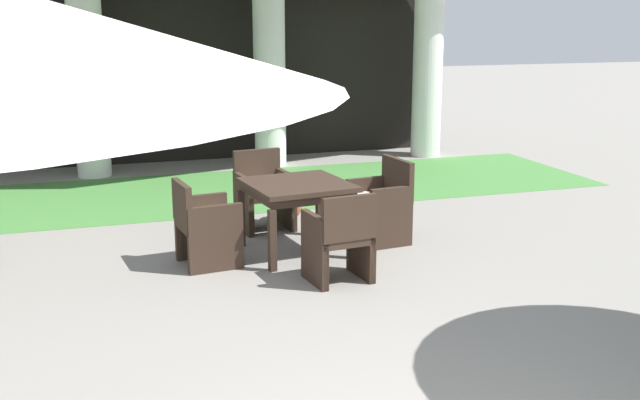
{
  "coord_description": "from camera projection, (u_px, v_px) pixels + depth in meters",
  "views": [
    {
      "loc": [
        -1.66,
        -2.7,
        2.43
      ],
      "look_at": [
        0.18,
        2.97,
        0.97
      ],
      "focal_mm": 43.09,
      "sensor_mm": 36.0,
      "label": 1
    }
  ],
  "objects": [
    {
      "name": "patio_chair_mid_right_south",
      "position": [
        340.0,
        239.0,
        7.04
      ],
      "size": [
        0.6,
        0.55,
        0.85
      ],
      "rotation": [
        0.0,
        0.0,
        0.12
      ],
      "color": "#38281E",
      "rests_on": "ground"
    },
    {
      "name": "patio_chair_mid_right_north",
      "position": [
        264.0,
        194.0,
        8.79
      ],
      "size": [
        0.64,
        0.6,
        0.89
      ],
      "rotation": [
        0.0,
        0.0,
        -3.02
      ],
      "color": "#38281E",
      "rests_on": "ground"
    },
    {
      "name": "patio_table_mid_right",
      "position": [
        297.0,
        192.0,
        7.86
      ],
      "size": [
        1.1,
        1.1,
        0.74
      ],
      "rotation": [
        0.0,
        0.0,
        0.12
      ],
      "color": "#38281E",
      "rests_on": "ground"
    },
    {
      "name": "patio_chair_mid_right_west",
      "position": [
        205.0,
        226.0,
        7.51
      ],
      "size": [
        0.61,
        0.61,
        0.85
      ],
      "rotation": [
        0.0,
        0.0,
        -1.45
      ],
      "color": "#38281E",
      "rests_on": "ground"
    },
    {
      "name": "terracotta_urn",
      "position": [
        288.0,
        204.0,
        9.18
      ],
      "size": [
        0.33,
        0.33,
        0.48
      ],
      "color": "#9E5633",
      "rests_on": "ground"
    },
    {
      "name": "lawn_strip",
      "position": [
        203.0,
        192.0,
        10.65
      ],
      "size": [
        11.34,
        2.72,
        0.01
      ],
      "primitive_type": "cube",
      "color": "#47843D",
      "rests_on": "ground"
    },
    {
      "name": "patio_chair_mid_right_east",
      "position": [
        382.0,
        203.0,
        8.31
      ],
      "size": [
        0.57,
        0.67,
        0.9
      ],
      "rotation": [
        0.0,
        0.0,
        -4.59
      ],
      "color": "#38281E",
      "rests_on": "ground"
    }
  ]
}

